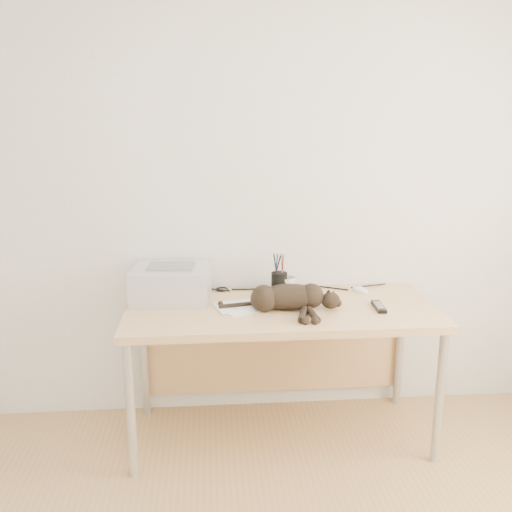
{
  "coord_description": "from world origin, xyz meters",
  "views": [
    {
      "loc": [
        -0.36,
        -1.38,
        1.71
      ],
      "look_at": [
        -0.14,
        1.34,
        1.03
      ],
      "focal_mm": 40.0,
      "sensor_mm": 36.0,
      "label": 1
    }
  ],
  "objects": [
    {
      "name": "mug",
      "position": [
        0.06,
        1.62,
        0.79
      ],
      "size": [
        0.14,
        0.14,
        0.09
      ],
      "primitive_type": "imported",
      "rotation": [
        0.0,
        0.0,
        0.79
      ],
      "color": "white",
      "rests_on": "desk"
    },
    {
      "name": "pen_cup",
      "position": [
        0.01,
        1.61,
        0.8
      ],
      "size": [
        0.09,
        0.09,
        0.23
      ],
      "color": "black",
      "rests_on": "desk"
    },
    {
      "name": "remote_black",
      "position": [
        0.49,
        1.33,
        0.75
      ],
      "size": [
        0.05,
        0.17,
        0.02
      ],
      "primitive_type": "cube",
      "rotation": [
        0.0,
        0.0,
        -0.05
      ],
      "color": "black",
      "rests_on": "desk"
    },
    {
      "name": "remote_grey",
      "position": [
        -0.04,
        1.62,
        0.75
      ],
      "size": [
        0.1,
        0.17,
        0.02
      ],
      "primitive_type": "cube",
      "rotation": [
        0.0,
        0.0,
        0.33
      ],
      "color": "slate",
      "rests_on": "desk"
    },
    {
      "name": "cat",
      "position": [
        0.02,
        1.35,
        0.8
      ],
      "size": [
        0.62,
        0.29,
        0.14
      ],
      "rotation": [
        0.0,
        0.0,
        -0.05
      ],
      "color": "black",
      "rests_on": "desk"
    },
    {
      "name": "desk",
      "position": [
        0.0,
        1.48,
        0.61
      ],
      "size": [
        1.6,
        0.7,
        0.74
      ],
      "color": "tan",
      "rests_on": "floor"
    },
    {
      "name": "printer",
      "position": [
        -0.57,
        1.56,
        0.83
      ],
      "size": [
        0.43,
        0.37,
        0.19
      ],
      "color": "#BABABF",
      "rests_on": "desk"
    },
    {
      "name": "cable_tangle",
      "position": [
        0.0,
        1.7,
        0.75
      ],
      "size": [
        1.36,
        0.09,
        0.01
      ],
      "primitive_type": null,
      "color": "black",
      "rests_on": "desk"
    },
    {
      "name": "papers",
      "position": [
        -0.19,
        1.4,
        0.74
      ],
      "size": [
        0.34,
        0.29,
        0.01
      ],
      "color": "white",
      "rests_on": "desk"
    },
    {
      "name": "wall_back",
      "position": [
        0.0,
        1.75,
        1.3
      ],
      "size": [
        3.5,
        0.0,
        3.5
      ],
      "primitive_type": "plane",
      "rotation": [
        1.57,
        0.0,
        0.0
      ],
      "color": "white",
      "rests_on": "floor"
    },
    {
      "name": "mouse",
      "position": [
        0.48,
        1.62,
        0.76
      ],
      "size": [
        0.11,
        0.14,
        0.04
      ],
      "primitive_type": "ellipsoid",
      "rotation": [
        0.0,
        0.0,
        0.33
      ],
      "color": "white",
      "rests_on": "desk"
    }
  ]
}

